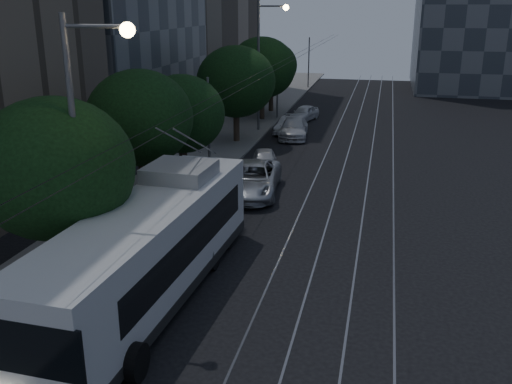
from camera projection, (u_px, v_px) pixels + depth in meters
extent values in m
plane|color=black|center=(266.00, 272.00, 21.55)|extent=(120.00, 120.00, 0.00)
cube|color=gray|center=(222.00, 142.00, 41.63)|extent=(5.00, 90.00, 0.15)
cube|color=gray|center=(328.00, 149.00, 40.02)|extent=(0.08, 90.00, 0.02)
cube|color=gray|center=(349.00, 150.00, 39.71)|extent=(0.08, 90.00, 0.02)
cube|color=gray|center=(372.00, 151.00, 39.38)|extent=(0.08, 90.00, 0.02)
cube|color=gray|center=(393.00, 152.00, 39.08)|extent=(0.08, 90.00, 0.02)
cylinder|color=black|center=(271.00, 66.00, 39.14)|extent=(0.02, 90.00, 0.02)
cylinder|color=black|center=(281.00, 67.00, 38.99)|extent=(0.02, 90.00, 0.02)
cylinder|color=slate|center=(209.00, 133.00, 30.99)|extent=(0.14, 0.14, 6.00)
cylinder|color=slate|center=(277.00, 85.00, 49.52)|extent=(0.14, 0.14, 6.00)
cylinder|color=slate|center=(309.00, 63.00, 68.04)|extent=(0.14, 0.14, 6.00)
cube|color=silver|center=(149.00, 250.00, 18.91)|extent=(3.31, 12.99, 3.06)
cube|color=black|center=(151.00, 287.00, 19.34)|extent=(3.35, 13.03, 0.38)
cube|color=black|center=(155.00, 240.00, 19.36)|extent=(3.25, 10.31, 1.13)
cube|color=black|center=(36.00, 351.00, 12.88)|extent=(2.44, 0.19, 1.40)
cube|color=black|center=(207.00, 186.00, 24.77)|extent=(2.24, 0.18, 1.07)
cube|color=#29FB5A|center=(30.00, 313.00, 12.58)|extent=(1.72, 0.14, 0.34)
cube|color=gray|center=(180.00, 171.00, 21.33)|extent=(2.44, 2.46, 0.54)
cylinder|color=slate|center=(181.00, 142.00, 22.17)|extent=(0.06, 4.85, 2.11)
cylinder|color=slate|center=(197.00, 142.00, 22.03)|extent=(0.06, 4.85, 2.11)
cylinder|color=black|center=(48.00, 350.00, 15.80)|extent=(0.32, 1.07, 1.07)
cylinder|color=black|center=(137.00, 362.00, 15.24)|extent=(0.32, 1.07, 1.07)
cylinder|color=black|center=(148.00, 250.00, 22.24)|extent=(0.32, 1.07, 1.07)
cylinder|color=black|center=(213.00, 256.00, 21.68)|extent=(0.32, 1.07, 1.07)
cylinder|color=black|center=(167.00, 230.00, 24.15)|extent=(0.32, 1.07, 1.07)
cylinder|color=black|center=(227.00, 236.00, 23.59)|extent=(0.32, 1.07, 1.07)
imported|color=silver|center=(252.00, 179.00, 30.28)|extent=(3.31, 6.23, 1.67)
imported|color=#B5B4B9|center=(265.00, 159.00, 34.99)|extent=(2.15, 3.75, 1.20)
imported|color=silver|center=(294.00, 128.00, 43.27)|extent=(2.51, 5.19, 1.46)
imported|color=silver|center=(289.00, 125.00, 44.75)|extent=(1.86, 3.95, 1.25)
imported|color=silver|center=(304.00, 113.00, 49.60)|extent=(2.52, 4.13, 1.31)
cylinder|color=#2E2019|center=(65.00, 258.00, 19.75)|extent=(0.44, 0.44, 2.54)
ellipsoid|color=black|center=(55.00, 168.00, 18.73)|extent=(5.26, 5.26, 4.73)
cylinder|color=#2E2019|center=(144.00, 186.00, 27.18)|extent=(0.44, 0.44, 2.85)
ellipsoid|color=black|center=(140.00, 118.00, 26.16)|extent=(4.92, 4.92, 4.43)
cylinder|color=#2E2019|center=(184.00, 167.00, 30.98)|extent=(0.44, 0.44, 2.44)
ellipsoid|color=black|center=(182.00, 114.00, 30.06)|extent=(4.60, 4.60, 4.14)
cylinder|color=#2E2019|center=(236.00, 127.00, 41.49)|extent=(0.44, 0.44, 2.33)
ellipsoid|color=black|center=(236.00, 82.00, 40.47)|extent=(5.63, 5.63, 5.07)
cylinder|color=#2E2019|center=(262.00, 107.00, 49.59)|extent=(0.44, 0.44, 2.37)
ellipsoid|color=black|center=(262.00, 68.00, 48.55)|extent=(5.76, 5.76, 5.18)
cylinder|color=#2E2019|center=(271.00, 99.00, 53.27)|extent=(0.44, 0.44, 2.54)
ellipsoid|color=black|center=(271.00, 66.00, 52.32)|extent=(4.76, 4.76, 4.29)
cylinder|color=slate|center=(78.00, 171.00, 17.73)|extent=(0.20, 0.20, 9.43)
cylinder|color=slate|center=(96.00, 26.00, 16.16)|extent=(2.08, 0.12, 0.12)
sphere|color=#FDD78B|center=(127.00, 30.00, 15.99)|extent=(0.44, 0.44, 0.44)
cylinder|color=slate|center=(258.00, 68.00, 44.02)|extent=(0.20, 0.20, 9.94)
cylinder|color=slate|center=(273.00, 6.00, 42.36)|extent=(2.19, 0.12, 0.12)
sphere|color=#FDD78B|center=(286.00, 7.00, 42.19)|extent=(0.44, 0.44, 0.44)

